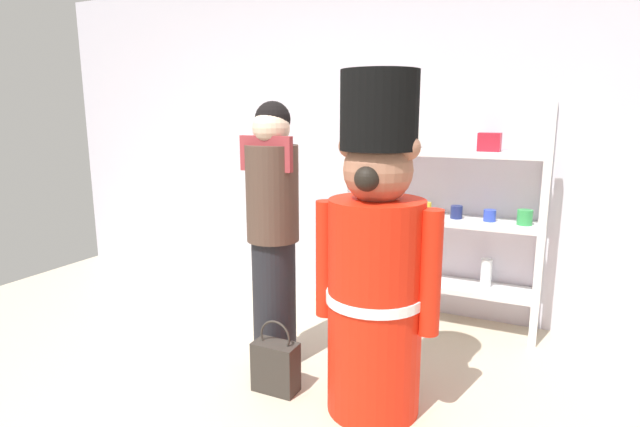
{
  "coord_description": "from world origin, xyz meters",
  "views": [
    {
      "loc": [
        1.25,
        -1.61,
        1.54
      ],
      "look_at": [
        0.11,
        0.8,
        1.0
      ],
      "focal_mm": 28.24,
      "sensor_mm": 36.0,
      "label": 1
    }
  ],
  "objects_px": {
    "merchandise_shelf": "(440,213)",
    "shopping_bag": "(276,366)",
    "teddy_bear_guard": "(376,265)",
    "person_shopper": "(273,230)"
  },
  "relations": [
    {
      "from": "merchandise_shelf",
      "to": "teddy_bear_guard",
      "type": "bearing_deg",
      "value": -91.81
    },
    {
      "from": "teddy_bear_guard",
      "to": "merchandise_shelf",
      "type": "bearing_deg",
      "value": 88.19
    },
    {
      "from": "merchandise_shelf",
      "to": "shopping_bag",
      "type": "xyz_separation_m",
      "value": [
        -0.59,
        -1.36,
        -0.67
      ]
    },
    {
      "from": "person_shopper",
      "to": "merchandise_shelf",
      "type": "bearing_deg",
      "value": 54.91
    },
    {
      "from": "teddy_bear_guard",
      "to": "person_shopper",
      "type": "relative_size",
      "value": 1.08
    },
    {
      "from": "merchandise_shelf",
      "to": "shopping_bag",
      "type": "relative_size",
      "value": 3.86
    },
    {
      "from": "merchandise_shelf",
      "to": "teddy_bear_guard",
      "type": "relative_size",
      "value": 0.93
    },
    {
      "from": "merchandise_shelf",
      "to": "person_shopper",
      "type": "height_order",
      "value": "merchandise_shelf"
    },
    {
      "from": "person_shopper",
      "to": "teddy_bear_guard",
      "type": "bearing_deg",
      "value": -16.47
    },
    {
      "from": "merchandise_shelf",
      "to": "person_shopper",
      "type": "distance_m",
      "value": 1.32
    }
  ]
}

